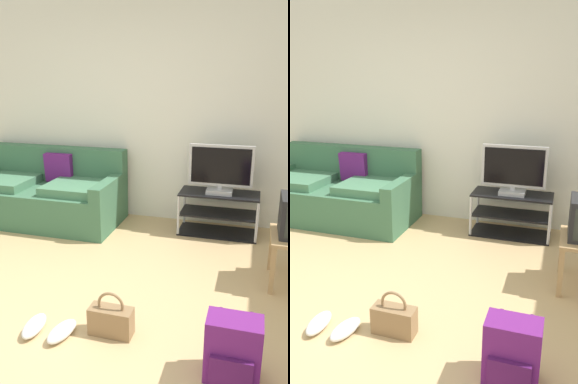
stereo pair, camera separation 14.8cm
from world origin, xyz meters
The scene contains 8 objects.
ground_plane centered at (0.00, 0.00, -0.01)m, with size 9.00×9.80×0.02m, color tan.
wall_back centered at (0.00, 2.45, 1.35)m, with size 9.00×0.10×2.70m, color silver.
couch centered at (-1.17, 1.93, 0.33)m, with size 1.90×0.93×0.88m.
tv_stand centered at (0.96, 2.08, 0.24)m, with size 0.89×0.41×0.49m.
flat_tv centered at (0.96, 2.06, 0.76)m, with size 0.70×0.22×0.55m.
backpack centered at (1.29, -0.19, 0.20)m, with size 0.33×0.27×0.41m.
handbag centered at (0.44, 0.01, 0.11)m, with size 0.31×0.13×0.33m.
sneakers_pair centered at (0.01, -0.12, 0.04)m, with size 0.38×0.30×0.09m.
Camera 2 is at (1.47, -2.16, 1.77)m, focal length 36.60 mm.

